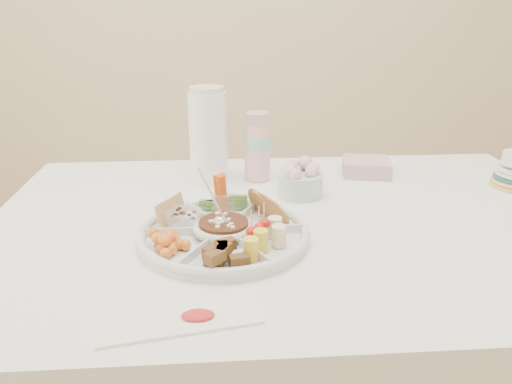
{
  "coord_description": "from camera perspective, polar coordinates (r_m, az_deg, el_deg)",
  "views": [
    {
      "loc": [
        -0.18,
        -1.12,
        1.26
      ],
      "look_at": [
        -0.1,
        -0.0,
        0.83
      ],
      "focal_mm": 35.0,
      "sensor_mm": 36.0,
      "label": 1
    }
  ],
  "objects": [
    {
      "name": "dining_table",
      "position": [
        1.44,
        4.13,
        -17.01
      ],
      "size": [
        1.52,
        1.02,
        0.76
      ],
      "primitive_type": "cube",
      "color": "white",
      "rests_on": "floor"
    },
    {
      "name": "party_tray",
      "position": [
        1.13,
        -3.71,
        -4.45
      ],
      "size": [
        0.38,
        0.38,
        0.04
      ],
      "primitive_type": "cylinder",
      "rotation": [
        0.0,
        0.0,
        -0.01
      ],
      "color": "white",
      "rests_on": "dining_table"
    },
    {
      "name": "bean_dip",
      "position": [
        1.12,
        -3.72,
        -4.11
      ],
      "size": [
        0.11,
        0.11,
        0.04
      ],
      "primitive_type": "cylinder",
      "rotation": [
        0.0,
        0.0,
        -0.01
      ],
      "color": "#432B1A",
      "rests_on": "party_tray"
    },
    {
      "name": "tortillas",
      "position": [
        1.18,
        1.72,
        -2.01
      ],
      "size": [
        0.09,
        0.09,
        0.05
      ],
      "primitive_type": null,
      "rotation": [
        0.0,
        0.0,
        -0.01
      ],
      "color": "#A88137",
      "rests_on": "party_tray"
    },
    {
      "name": "carrot_cucumber",
      "position": [
        1.23,
        -3.78,
        -0.09
      ],
      "size": [
        0.11,
        0.11,
        0.1
      ],
      "primitive_type": null,
      "rotation": [
        0.0,
        0.0,
        -0.01
      ],
      "color": "#D05213",
      "rests_on": "party_tray"
    },
    {
      "name": "pita_raisins",
      "position": [
        1.18,
        -9.22,
        -2.26
      ],
      "size": [
        0.12,
        0.12,
        0.07
      ],
      "primitive_type": null,
      "rotation": [
        0.0,
        0.0,
        -0.01
      ],
      "color": "tan",
      "rests_on": "party_tray"
    },
    {
      "name": "cherries",
      "position": [
        1.07,
        -9.78,
        -5.41
      ],
      "size": [
        0.11,
        0.11,
        0.04
      ],
      "primitive_type": null,
      "rotation": [
        0.0,
        0.0,
        -0.01
      ],
      "color": "orange",
      "rests_on": "party_tray"
    },
    {
      "name": "granola_chunks",
      "position": [
        1.0,
        -3.69,
        -6.95
      ],
      "size": [
        0.1,
        0.1,
        0.05
      ],
      "primitive_type": null,
      "rotation": [
        0.0,
        0.0,
        -0.01
      ],
      "color": "#3A2515",
      "rests_on": "party_tray"
    },
    {
      "name": "banana_tomato",
      "position": [
        1.06,
        2.39,
        -4.02
      ],
      "size": [
        0.1,
        0.1,
        0.08
      ],
      "primitive_type": null,
      "rotation": [
        0.0,
        0.0,
        -0.01
      ],
      "color": "#D0C07B",
      "rests_on": "party_tray"
    },
    {
      "name": "cup_stack",
      "position": [
        1.48,
        0.16,
        5.39
      ],
      "size": [
        0.1,
        0.1,
        0.21
      ],
      "primitive_type": "cylinder",
      "rotation": [
        0.0,
        0.0,
        0.27
      ],
      "color": "silver",
      "rests_on": "dining_table"
    },
    {
      "name": "thermos",
      "position": [
        1.46,
        -5.49,
        6.57
      ],
      "size": [
        0.14,
        0.14,
        0.29
      ],
      "primitive_type": "cylinder",
      "rotation": [
        0.0,
        0.0,
        -0.3
      ],
      "color": "white",
      "rests_on": "dining_table"
    },
    {
      "name": "flower_bowl",
      "position": [
        1.38,
        5.07,
        1.5
      ],
      "size": [
        0.13,
        0.13,
        0.09
      ],
      "primitive_type": "cylinder",
      "rotation": [
        0.0,
        0.0,
        0.07
      ],
      "color": "#80B499",
      "rests_on": "dining_table"
    },
    {
      "name": "napkin_stack",
      "position": [
        1.58,
        12.5,
        2.81
      ],
      "size": [
        0.16,
        0.15,
        0.05
      ],
      "primitive_type": "cube",
      "rotation": [
        0.0,
        0.0,
        -0.2
      ],
      "color": "#C7A1A3",
      "rests_on": "dining_table"
    },
    {
      "name": "placemat",
      "position": [
        0.88,
        -8.66,
        -14.15
      ],
      "size": [
        0.29,
        0.14,
        0.01
      ],
      "primitive_type": "cube",
      "rotation": [
        0.0,
        0.0,
        0.18
      ],
      "color": "white",
      "rests_on": "dining_table"
    }
  ]
}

